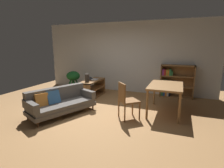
{
  "coord_description": "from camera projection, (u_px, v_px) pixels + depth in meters",
  "views": [
    {
      "loc": [
        2.09,
        -3.98,
        1.8
      ],
      "look_at": [
        0.41,
        0.32,
        0.79
      ],
      "focal_mm": 28.11,
      "sensor_mm": 36.0,
      "label": 1
    }
  ],
  "objects": [
    {
      "name": "dining_chair_near",
      "position": [
        126.0,
        99.0,
        4.32
      ],
      "size": [
        0.6,
        0.6,
        0.92
      ],
      "color": "brown",
      "rests_on": "ground_plane"
    },
    {
      "name": "desk_speaker",
      "position": [
        87.0,
        78.0,
        5.93
      ],
      "size": [
        0.14,
        0.14,
        0.26
      ],
      "color": "#2D2823",
      "rests_on": "media_console"
    },
    {
      "name": "dining_table",
      "position": [
        166.0,
        88.0,
        4.67
      ],
      "size": [
        0.85,
        1.33,
        0.79
      ],
      "color": "olive",
      "rests_on": "ground_plane"
    },
    {
      "name": "potted_floor_plant",
      "position": [
        73.0,
        79.0,
        6.75
      ],
      "size": [
        0.51,
        0.58,
        0.85
      ],
      "color": "#333338",
      "rests_on": "ground_plane"
    },
    {
      "name": "fabric_couch",
      "position": [
        60.0,
        102.0,
        4.69
      ],
      "size": [
        1.36,
        1.9,
        0.69
      ],
      "color": "#56351E",
      "rests_on": "ground_plane"
    },
    {
      "name": "ground_plane",
      "position": [
        94.0,
        114.0,
        4.75
      ],
      "size": [
        8.16,
        8.16,
        0.0
      ],
      "primitive_type": "plane",
      "color": "#9E7042"
    },
    {
      "name": "bookshelf",
      "position": [
        174.0,
        81.0,
        6.23
      ],
      "size": [
        1.13,
        0.32,
        1.15
      ],
      "color": "olive",
      "rests_on": "ground_plane"
    },
    {
      "name": "media_console",
      "position": [
        92.0,
        88.0,
        6.3
      ],
      "size": [
        0.46,
        1.22,
        0.61
      ],
      "color": "brown",
      "rests_on": "ground_plane"
    },
    {
      "name": "open_laptop",
      "position": [
        93.0,
        79.0,
        6.33
      ],
      "size": [
        0.45,
        0.37,
        0.1
      ],
      "color": "silver",
      "rests_on": "media_console"
    },
    {
      "name": "back_wall_panel",
      "position": [
        124.0,
        57.0,
        6.92
      ],
      "size": [
        6.8,
        0.1,
        2.7
      ],
      "primitive_type": "cube",
      "color": "silver",
      "rests_on": "ground_plane"
    }
  ]
}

